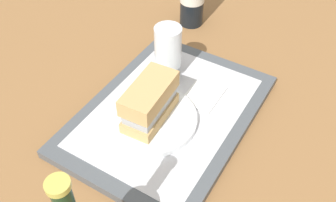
# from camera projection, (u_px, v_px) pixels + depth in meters

# --- Properties ---
(ground_plane) EXTENTS (3.00, 3.00, 0.00)m
(ground_plane) POSITION_uv_depth(u_px,v_px,m) (168.00, 117.00, 0.81)
(ground_plane) COLOR olive
(tray) EXTENTS (0.44, 0.32, 0.02)m
(tray) POSITION_uv_depth(u_px,v_px,m) (168.00, 114.00, 0.81)
(tray) COLOR #4C5156
(tray) RESTS_ON ground_plane
(placemat) EXTENTS (0.38, 0.27, 0.00)m
(placemat) POSITION_uv_depth(u_px,v_px,m) (168.00, 111.00, 0.80)
(placemat) COLOR silver
(placemat) RESTS_ON tray
(plate) EXTENTS (0.19, 0.19, 0.01)m
(plate) POSITION_uv_depth(u_px,v_px,m) (151.00, 119.00, 0.77)
(plate) COLOR white
(plate) RESTS_ON placemat
(sandwich) EXTENTS (0.14, 0.07, 0.08)m
(sandwich) POSITION_uv_depth(u_px,v_px,m) (151.00, 100.00, 0.74)
(sandwich) COLOR tan
(sandwich) RESTS_ON plate
(beer_glass) EXTENTS (0.06, 0.06, 0.12)m
(beer_glass) POSITION_uv_depth(u_px,v_px,m) (168.00, 50.00, 0.83)
(beer_glass) COLOR silver
(beer_glass) RESTS_ON placemat
(napkin_folded) EXTENTS (0.09, 0.07, 0.01)m
(napkin_folded) POSITION_uv_depth(u_px,v_px,m) (204.00, 95.00, 0.83)
(napkin_folded) COLOR white
(napkin_folded) RESTS_ON placemat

